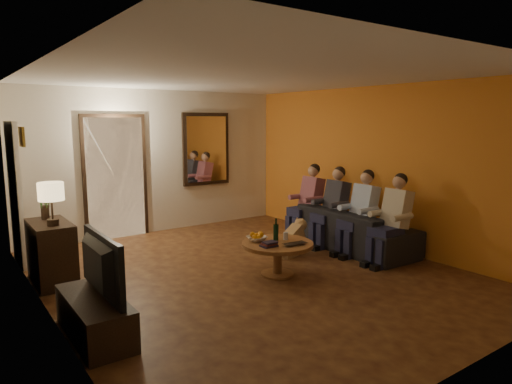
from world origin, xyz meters
TOP-DOWN VIEW (x-y plane):
  - floor at (0.00, 0.00)m, footprint 5.00×6.00m
  - ceiling at (0.00, 0.00)m, footprint 5.00×6.00m
  - back_wall at (0.00, 3.00)m, footprint 5.00×0.02m
  - front_wall at (0.00, -3.00)m, footprint 5.00×0.02m
  - left_wall at (-2.50, 0.00)m, footprint 0.02×6.00m
  - right_wall at (2.50, 0.00)m, footprint 0.02×6.00m
  - orange_accent at (2.49, 0.00)m, footprint 0.01×6.00m
  - kitchen_doorway at (-0.80, 2.98)m, footprint 1.00×0.06m
  - door_trim at (-0.80, 2.97)m, footprint 1.12×0.04m
  - fridge_glimpse at (-0.55, 2.98)m, footprint 0.45×0.03m
  - mirror_frame at (1.00, 2.96)m, footprint 1.00×0.05m
  - mirror_glass at (1.00, 2.93)m, footprint 0.86×0.02m
  - white_door at (-2.46, 2.30)m, footprint 0.06×0.85m
  - framed_art at (-2.47, 1.30)m, footprint 0.03×0.28m
  - art_canvas at (-2.46, 1.30)m, footprint 0.01×0.22m
  - dresser at (-2.25, 1.19)m, footprint 0.45×0.88m
  - table_lamp at (-2.25, 0.97)m, footprint 0.30×0.30m
  - flower_vase at (-2.25, 1.41)m, footprint 0.14×0.14m
  - tv_stand at (-2.25, -0.63)m, footprint 0.45×1.16m
  - tv at (-2.25, -0.63)m, footprint 1.04×0.14m
  - sofa at (2.04, 0.10)m, footprint 2.26×0.96m
  - person_a at (1.94, -0.80)m, footprint 0.60×0.40m
  - person_b at (1.94, -0.20)m, footprint 0.60×0.40m
  - person_c at (1.94, 0.40)m, footprint 0.60×0.40m
  - person_d at (1.94, 1.00)m, footprint 0.60×0.40m
  - dog at (1.00, 0.32)m, footprint 0.60×0.38m
  - coffee_table at (0.25, -0.26)m, footprint 1.15×1.15m
  - bowl at (0.07, -0.04)m, footprint 0.26×0.26m
  - oranges at (0.07, -0.04)m, footprint 0.20×0.20m
  - wine_bottle at (0.30, -0.16)m, footprint 0.07×0.07m
  - wine_glass at (0.43, -0.21)m, footprint 0.06×0.06m
  - book_stack at (0.03, -0.36)m, footprint 0.20×0.15m
  - laptop at (0.35, -0.54)m, footprint 0.34×0.24m

SIDE VIEW (x-z plane):
  - floor at x=0.00m, z-range -0.01..0.01m
  - tv_stand at x=-2.25m, z-range 0.00..0.39m
  - coffee_table at x=0.25m, z-range 0.00..0.45m
  - dog at x=1.00m, z-range 0.00..0.56m
  - sofa at x=2.04m, z-range 0.00..0.65m
  - dresser at x=-2.25m, z-range 0.00..0.78m
  - laptop at x=0.35m, z-range 0.45..0.48m
  - bowl at x=0.07m, z-range 0.45..0.51m
  - book_stack at x=0.03m, z-range 0.45..0.52m
  - wine_glass at x=0.43m, z-range 0.45..0.55m
  - oranges at x=0.07m, z-range 0.51..0.59m
  - person_a at x=1.94m, z-range 0.00..1.20m
  - person_b at x=1.94m, z-range 0.00..1.20m
  - person_c at x=1.94m, z-range 0.00..1.20m
  - person_d at x=1.94m, z-range 0.00..1.20m
  - wine_bottle at x=0.30m, z-range 0.45..0.76m
  - tv at x=-2.25m, z-range 0.39..0.99m
  - fridge_glimpse at x=-0.55m, z-range 0.05..1.75m
  - flower_vase at x=-2.25m, z-range 0.78..1.22m
  - white_door at x=-2.46m, z-range 0.00..2.04m
  - kitchen_doorway at x=-0.80m, z-range 0.00..2.10m
  - door_trim at x=-0.80m, z-range -0.06..2.16m
  - table_lamp at x=-2.25m, z-range 0.78..1.32m
  - back_wall at x=0.00m, z-range 0.00..2.60m
  - front_wall at x=0.00m, z-range 0.00..2.60m
  - left_wall at x=-2.50m, z-range 0.00..2.60m
  - right_wall at x=2.50m, z-range 0.00..2.60m
  - orange_accent at x=2.49m, z-range 0.00..2.60m
  - mirror_frame at x=1.00m, z-range 0.80..2.20m
  - mirror_glass at x=1.00m, z-range 0.87..2.13m
  - framed_art at x=-2.47m, z-range 1.73..1.97m
  - art_canvas at x=-2.46m, z-range 1.76..1.94m
  - ceiling at x=0.00m, z-range 2.60..2.60m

